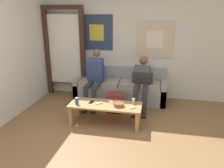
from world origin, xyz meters
name	(u,v)px	position (x,y,z in m)	size (l,w,h in m)	color
ground_plane	(90,168)	(0.00, 0.00, 0.00)	(18.00, 18.00, 0.00)	brown
wall_back	(123,44)	(0.00, 2.83, 1.28)	(10.00, 0.07, 2.55)	silver
door_frame	(65,47)	(-1.39, 2.62, 1.20)	(1.00, 0.10, 2.15)	#382319
couch	(120,89)	(-0.01, 2.49, 0.27)	(2.10, 0.68, 0.75)	gray
coffee_table	(105,107)	(-0.08, 1.28, 0.31)	(1.32, 0.50, 0.37)	#B27F4C
person_seated_adult	(95,76)	(-0.52, 2.14, 0.64)	(0.47, 0.87, 1.21)	#2D2D33
person_seated_teen	(142,81)	(0.51, 2.17, 0.59)	(0.47, 1.00, 1.07)	#2D2D33
backpack	(115,103)	(0.00, 1.82, 0.18)	(0.39, 0.35, 0.39)	maroon
ceramic_bowl	(119,104)	(0.17, 1.25, 0.41)	(0.20, 0.20, 0.06)	brown
pillar_candle	(133,101)	(0.41, 1.41, 0.42)	(0.06, 0.06, 0.11)	tan
drink_can_blue	(77,101)	(-0.59, 1.18, 0.43)	(0.07, 0.07, 0.12)	#28479E
game_controller_near_left	(111,102)	(-0.01, 1.40, 0.39)	(0.12, 0.13, 0.03)	white
game_controller_near_right	(99,103)	(-0.20, 1.27, 0.39)	(0.13, 0.12, 0.03)	white
game_controller_far_center	(133,108)	(0.43, 1.19, 0.39)	(0.13, 0.13, 0.03)	white
cell_phone	(91,102)	(-0.36, 1.32, 0.38)	(0.09, 0.15, 0.01)	black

